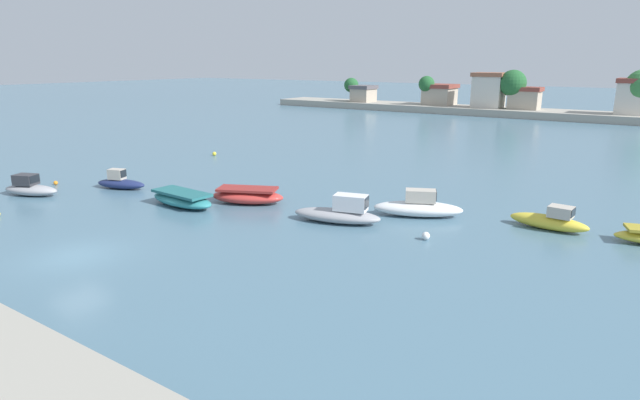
# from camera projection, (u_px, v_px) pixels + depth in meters

# --- Properties ---
(ground_plane) EXTENTS (400.00, 400.00, 0.00)m
(ground_plane) POSITION_uv_depth(u_px,v_px,m) (76.00, 256.00, 25.94)
(ground_plane) COLOR slate
(moored_boat_0) EXTENTS (4.36, 2.85, 1.52)m
(moored_boat_0) POSITION_uv_depth(u_px,v_px,m) (30.00, 188.00, 37.47)
(moored_boat_0) COLOR #9E9EA3
(moored_boat_0) RESTS_ON ground
(moored_boat_1) EXTENTS (4.12, 2.42, 1.47)m
(moored_boat_1) POSITION_uv_depth(u_px,v_px,m) (120.00, 182.00, 39.48)
(moored_boat_1) COLOR navy
(moored_boat_1) RESTS_ON ground
(moored_boat_2) EXTENTS (5.47, 2.37, 0.96)m
(moored_boat_2) POSITION_uv_depth(u_px,v_px,m) (182.00, 199.00, 34.83)
(moored_boat_2) COLOR teal
(moored_boat_2) RESTS_ON ground
(moored_boat_3) EXTENTS (5.27, 3.84, 1.06)m
(moored_boat_3) POSITION_uv_depth(u_px,v_px,m) (248.00, 196.00, 35.42)
(moored_boat_3) COLOR #C63833
(moored_boat_3) RESTS_ON ground
(moored_boat_4) EXTENTS (5.57, 3.06, 1.73)m
(moored_boat_4) POSITION_uv_depth(u_px,v_px,m) (340.00, 213.00, 31.21)
(moored_boat_4) COLOR #9E9EA3
(moored_boat_4) RESTS_ON ground
(moored_boat_5) EXTENTS (5.65, 3.87, 1.67)m
(moored_boat_5) POSITION_uv_depth(u_px,v_px,m) (418.00, 207.00, 32.47)
(moored_boat_5) COLOR white
(moored_boat_5) RESTS_ON ground
(moored_boat_6) EXTENTS (4.41, 1.57, 1.43)m
(moored_boat_6) POSITION_uv_depth(u_px,v_px,m) (550.00, 221.00, 29.93)
(moored_boat_6) COLOR yellow
(moored_boat_6) RESTS_ON ground
(mooring_buoy_1) EXTENTS (0.40, 0.40, 0.40)m
(mooring_buoy_1) POSITION_uv_depth(u_px,v_px,m) (214.00, 154.00, 53.21)
(mooring_buoy_1) COLOR yellow
(mooring_buoy_1) RESTS_ON ground
(mooring_buoy_2) EXTENTS (0.32, 0.32, 0.32)m
(mooring_buoy_2) POSITION_uv_depth(u_px,v_px,m) (56.00, 183.00, 40.73)
(mooring_buoy_2) COLOR orange
(mooring_buoy_2) RESTS_ON ground
(mooring_buoy_3) EXTENTS (0.44, 0.44, 0.44)m
(mooring_buoy_3) POSITION_uv_depth(u_px,v_px,m) (426.00, 236.00, 28.23)
(mooring_buoy_3) COLOR white
(mooring_buoy_3) RESTS_ON ground
(distant_shoreline) EXTENTS (97.68, 8.75, 8.10)m
(distant_shoreline) POSITION_uv_depth(u_px,v_px,m) (523.00, 103.00, 89.95)
(distant_shoreline) COLOR #9E998C
(distant_shoreline) RESTS_ON ground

